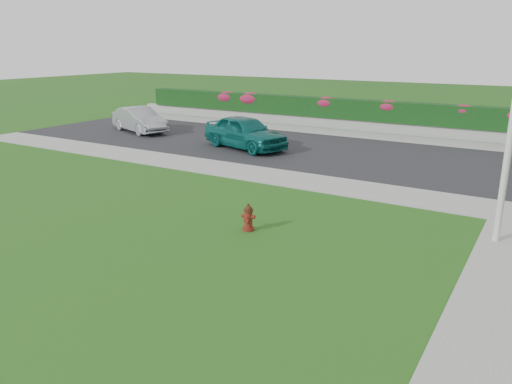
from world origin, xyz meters
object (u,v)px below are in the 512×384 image
Objects in this scene: utility_pole at (511,133)px; fire_hydrant at (248,218)px; sedan_silver at (139,120)px; sedan_teal at (245,132)px.

fire_hydrant is at bearing -156.36° from utility_pole.
utility_pole is (18.67, -7.26, 1.98)m from sedan_silver.
fire_hydrant is 16.29m from sedan_silver.
fire_hydrant is 0.18× the size of sedan_silver.
utility_pole reaches higher than sedan_teal.
utility_pole is at bearing 12.53° from fire_hydrant.
sedan_teal is at bearing 111.69° from fire_hydrant.
fire_hydrant is at bearing -107.28° from sedan_silver.
utility_pole is (5.58, 2.44, 2.34)m from fire_hydrant.
sedan_silver is 0.75× the size of utility_pole.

